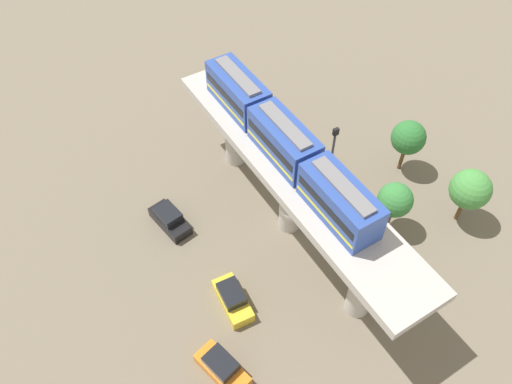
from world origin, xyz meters
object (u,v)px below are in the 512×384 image
at_px(parked_car_black, 170,219).
at_px(parked_car_orange, 222,368).
at_px(tree_near_viaduct, 408,138).
at_px(train, 284,141).
at_px(parked_car_yellow, 232,299).
at_px(tree_mid_lot, 470,189).
at_px(signal_post, 329,170).
at_px(tree_far_corner, 395,200).

height_order(parked_car_black, parked_car_orange, same).
bearing_deg(tree_near_viaduct, train, 173.61).
bearing_deg(parked_car_black, parked_car_yellow, -94.03).
height_order(train, tree_near_viaduct, train).
distance_m(train, tree_mid_lot, 16.58).
xyz_separation_m(tree_near_viaduct, signal_post, (-9.55, -0.45, 1.57)).
relative_size(parked_car_yellow, tree_mid_lot, 0.76).
height_order(train, tree_mid_lot, train).
distance_m(parked_car_yellow, parked_car_orange, 5.45).
xyz_separation_m(train, parked_car_black, (-8.92, 4.03, -8.34)).
distance_m(parked_car_black, signal_post, 14.51).
bearing_deg(tree_mid_lot, parked_car_orange, -177.44).
height_order(tree_mid_lot, tree_far_corner, tree_mid_lot).
xyz_separation_m(parked_car_yellow, tree_mid_lot, (21.18, -3.21, 3.24)).
height_order(parked_car_black, tree_mid_lot, tree_mid_lot).
xyz_separation_m(parked_car_black, tree_near_viaduct, (21.87, -5.48, 3.29)).
xyz_separation_m(tree_mid_lot, signal_post, (-9.73, 6.85, 1.62)).
height_order(tree_near_viaduct, signal_post, signal_post).
distance_m(parked_car_black, tree_mid_lot, 25.69).
height_order(parked_car_yellow, tree_near_viaduct, tree_near_viaduct).
relative_size(parked_car_orange, tree_far_corner, 0.86).
distance_m(parked_car_yellow, tree_mid_lot, 21.67).
xyz_separation_m(tree_near_viaduct, tree_mid_lot, (0.18, -7.30, -0.05)).
xyz_separation_m(parked_car_yellow, tree_near_viaduct, (21.01, 4.09, 3.29)).
xyz_separation_m(train, signal_post, (3.40, -1.90, -3.49)).
height_order(tree_far_corner, signal_post, signal_post).
height_order(parked_car_orange, tree_mid_lot, tree_mid_lot).
distance_m(parked_car_black, tree_far_corner, 19.31).
relative_size(train, parked_car_black, 4.62).
xyz_separation_m(parked_car_black, tree_mid_lot, (22.05, -12.78, 3.24)).
height_order(parked_car_black, signal_post, signal_post).
bearing_deg(train, tree_far_corner, -40.95).
relative_size(parked_car_black, parked_car_yellow, 1.02).
relative_size(tree_mid_lot, tree_far_corner, 1.09).
bearing_deg(tree_mid_lot, train, 146.31).
bearing_deg(signal_post, parked_car_yellow, -162.38).
relative_size(parked_car_black, tree_near_viaduct, 0.78).
height_order(parked_car_yellow, tree_mid_lot, tree_mid_lot).
height_order(train, parked_car_orange, train).
relative_size(tree_near_viaduct, tree_mid_lot, 0.99).
height_order(parked_car_orange, tree_far_corner, tree_far_corner).
relative_size(tree_far_corner, signal_post, 0.52).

